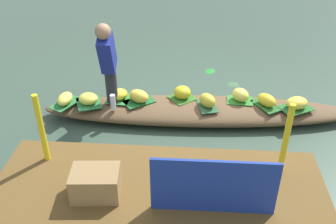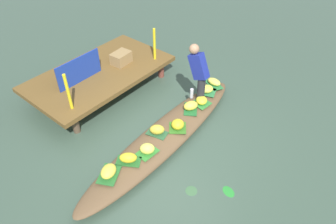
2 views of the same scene
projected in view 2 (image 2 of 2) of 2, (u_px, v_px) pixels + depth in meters
name	position (u px, v px, depth m)	size (l,w,h in m)	color
canal_water	(165.00, 141.00, 6.05)	(40.00, 40.00, 0.00)	#3B5141
dock_platform	(100.00, 74.00, 7.09)	(3.20, 1.80, 0.48)	brown
vendor_boat	(165.00, 136.00, 5.97)	(4.41, 0.77, 0.25)	brown
leaf_mat_0	(191.00, 109.00, 6.39)	(0.42, 0.26, 0.01)	#20622C
banana_bunch_0	(191.00, 106.00, 6.33)	(0.30, 0.20, 0.18)	yellow
leaf_mat_1	(157.00, 133.00, 5.85)	(0.38, 0.24, 0.01)	#2B5833
banana_bunch_1	(157.00, 130.00, 5.79)	(0.27, 0.18, 0.19)	gold
leaf_mat_2	(206.00, 92.00, 6.85)	(0.39, 0.33, 0.01)	#2E7B43
banana_bunch_2	(207.00, 89.00, 6.80)	(0.28, 0.25, 0.15)	#E8E04E
leaf_mat_3	(129.00, 161.00, 5.33)	(0.41, 0.24, 0.01)	#256127
banana_bunch_3	(128.00, 158.00, 5.27)	(0.29, 0.18, 0.17)	yellow
leaf_mat_4	(109.00, 174.00, 5.11)	(0.43, 0.30, 0.01)	#26652A
banana_bunch_4	(108.00, 171.00, 5.06)	(0.31, 0.23, 0.16)	yellow
leaf_mat_5	(178.00, 128.00, 5.96)	(0.33, 0.32, 0.01)	#357022
banana_bunch_5	(178.00, 124.00, 5.90)	(0.23, 0.24, 0.19)	yellow
leaf_mat_6	(147.00, 152.00, 5.48)	(0.36, 0.26, 0.01)	#327F2F
banana_bunch_6	(147.00, 149.00, 5.42)	(0.26, 0.20, 0.19)	#EAE456
leaf_mat_7	(201.00, 103.00, 6.54)	(0.32, 0.34, 0.01)	#317F36
banana_bunch_7	(202.00, 100.00, 6.49)	(0.23, 0.26, 0.15)	yellow
leaf_mat_8	(214.00, 84.00, 7.05)	(0.45, 0.24, 0.01)	#2A783C
banana_bunch_8	(214.00, 82.00, 7.00)	(0.32, 0.19, 0.14)	#F9E555
vendor_person	(199.00, 71.00, 6.21)	(0.20, 0.46, 1.23)	#28282D
water_bottle	(192.00, 93.00, 6.62)	(0.07, 0.07, 0.22)	silver
market_banner	(79.00, 70.00, 6.58)	(1.08, 0.03, 0.56)	#1C3799
railing_post_west	(68.00, 92.00, 5.81)	(0.06, 0.06, 0.77)	yellow
railing_post_east	(154.00, 44.00, 7.22)	(0.06, 0.06, 0.77)	yellow
produce_crate	(121.00, 58.00, 7.24)	(0.44, 0.32, 0.27)	#987849
drifting_plant_0	(191.00, 191.00, 5.17)	(0.20, 0.20, 0.01)	#3D673F
drifting_plant_1	(229.00, 192.00, 5.16)	(0.24, 0.16, 0.01)	#288930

